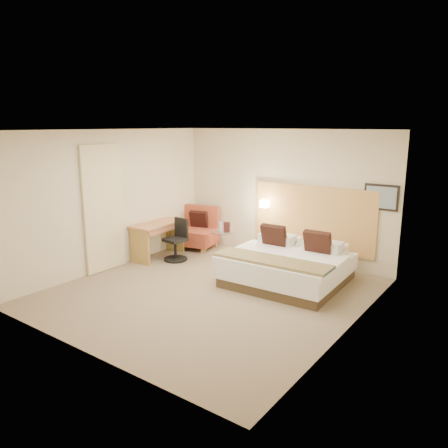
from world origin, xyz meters
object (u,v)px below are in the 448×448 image
Objects in this scene: desk at (158,230)px; desk_chair at (177,243)px; lounge_chair at (197,231)px; bed at (288,265)px; side_table at (223,243)px.

desk is 0.51m from desk_chair.
desk is (-0.16, -1.08, 0.22)m from lounge_chair.
desk_chair is (0.44, 0.08, -0.24)m from desk.
bed reaches higher than desk.
lounge_chair is 0.84× the size of desk.
lounge_chair is 1.04m from desk_chair.
bed is at bearing -16.35° from side_table.
lounge_chair is 1.58× the size of side_table.
lounge_chair reaches higher than desk.
bed is 3.11× the size of side_table.
side_table is at bearing 36.28° from desk.
desk is (-1.10, -0.81, 0.28)m from side_table.
desk_chair is (-2.51, -0.18, 0.04)m from bed.
desk_chair is (0.29, -1.00, -0.02)m from lounge_chair.
bed reaches higher than lounge_chair.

